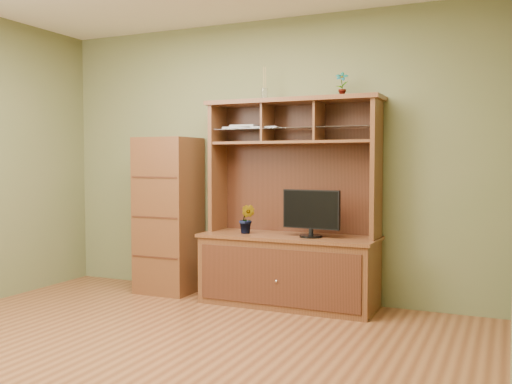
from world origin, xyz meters
The scene contains 8 objects.
room centered at (0.00, 0.00, 1.35)m, with size 4.54×4.04×2.74m.
media_hutch centered at (0.37, 1.73, 0.52)m, with size 1.66×0.61×1.90m.
monitor centered at (0.61, 1.64, 0.87)m, with size 0.53×0.21×0.42m.
orchid_plant centered at (-0.02, 1.65, 0.79)m, with size 0.15×0.12×0.27m, color #2F5E20.
top_plant centered at (0.84, 1.80, 2.01)m, with size 0.12×0.08×0.22m, color #3C6925.
reed_diffuser centered at (0.09, 1.80, 2.02)m, with size 0.06×0.06×0.32m.
magazines centered at (-0.07, 1.80, 1.65)m, with size 0.58×0.24×0.04m.
side_cabinet centered at (-0.94, 1.73, 0.78)m, with size 0.56×0.51×1.56m.
Camera 1 is at (2.23, -3.16, 1.32)m, focal length 40.00 mm.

